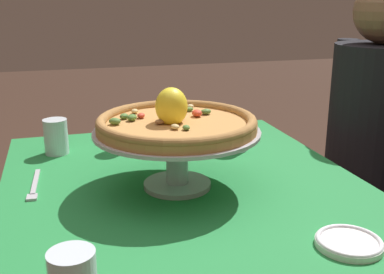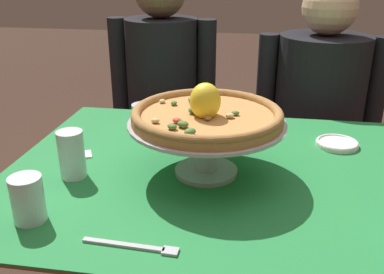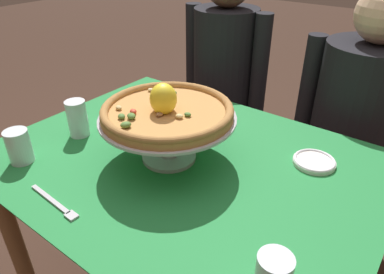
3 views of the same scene
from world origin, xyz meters
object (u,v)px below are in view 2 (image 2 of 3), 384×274
object	(u,v)px
pizza_stand	(207,136)
sugar_packet	(85,155)
water_glass_front_left	(28,202)
side_plate	(337,143)
pizza	(207,114)
water_glass_side_left	(72,157)
dinner_fork	(136,247)
diner_left	(164,116)
water_glass_back_left	(144,121)
diner_right	(316,127)

from	to	relation	value
pizza_stand	sugar_packet	bearing A→B (deg)	171.68
pizza_stand	water_glass_front_left	world-z (taller)	pizza_stand
side_plate	pizza	bearing A→B (deg)	-147.03
pizza_stand	water_glass_side_left	xyz separation A→B (m)	(-0.34, -0.08, -0.05)
dinner_fork	pizza_stand	bearing A→B (deg)	74.39
diner_left	water_glass_side_left	bearing A→B (deg)	-92.86
side_plate	water_glass_front_left	bearing A→B (deg)	-143.99
water_glass_back_left	diner_right	xyz separation A→B (m)	(0.61, 0.52, -0.18)
water_glass_back_left	side_plate	bearing A→B (deg)	-0.47
water_glass_side_left	diner_left	size ratio (longest dim) A/B	0.10
water_glass_front_left	sugar_packet	bearing A→B (deg)	92.16
water_glass_front_left	side_plate	size ratio (longest dim) A/B	0.83
pizza	side_plate	xyz separation A→B (m)	(0.37, 0.24, -0.16)
side_plate	sugar_packet	xyz separation A→B (m)	(-0.74, -0.19, -0.01)
pizza_stand	sugar_packet	world-z (taller)	pizza_stand
water_glass_side_left	sugar_packet	bearing A→B (deg)	99.56
water_glass_front_left	pizza_stand	bearing A→B (deg)	39.08
pizza_stand	water_glass_front_left	xyz separation A→B (m)	(-0.35, -0.28, -0.06)
dinner_fork	pizza	bearing A→B (deg)	74.46
water_glass_side_left	sugar_packet	size ratio (longest dim) A/B	2.54
water_glass_side_left	sugar_packet	distance (m)	0.14
dinner_fork	diner_left	bearing A→B (deg)	100.14
dinner_fork	diner_left	xyz separation A→B (m)	(-0.20, 1.13, -0.14)
water_glass_back_left	sugar_packet	world-z (taller)	water_glass_back_left
sugar_packet	diner_left	bearing A→B (deg)	84.96
pizza_stand	pizza	distance (m)	0.06
water_glass_front_left	diner_right	bearing A→B (deg)	55.17
sugar_packet	diner_left	size ratio (longest dim) A/B	0.04
diner_left	diner_right	size ratio (longest dim) A/B	1.04
sugar_packet	diner_left	world-z (taller)	diner_left
water_glass_side_left	diner_right	xyz separation A→B (m)	(0.72, 0.84, -0.19)
water_glass_side_left	sugar_packet	xyz separation A→B (m)	(-0.02, 0.13, -0.05)
sugar_packet	diner_right	size ratio (longest dim) A/B	0.04
side_plate	diner_right	world-z (taller)	diner_right
diner_left	water_glass_front_left	bearing A→B (deg)	-92.78
dinner_fork	sugar_packet	size ratio (longest dim) A/B	3.98
dinner_fork	sugar_packet	xyz separation A→B (m)	(-0.27, 0.40, -0.00)
pizza	water_glass_front_left	xyz separation A→B (m)	(-0.35, -0.28, -0.12)
water_glass_front_left	side_plate	bearing A→B (deg)	36.01
water_glass_back_left	diner_left	distance (m)	0.57
diner_right	diner_left	bearing A→B (deg)	177.78
pizza_stand	side_plate	world-z (taller)	pizza_stand
water_glass_back_left	side_plate	size ratio (longest dim) A/B	0.78
diner_right	sugar_packet	bearing A→B (deg)	-136.26
dinner_fork	diner_right	distance (m)	1.21
diner_left	diner_right	world-z (taller)	diner_left
water_glass_back_left	dinner_fork	size ratio (longest dim) A/B	0.50
pizza	water_glass_side_left	distance (m)	0.37
sugar_packet	diner_right	distance (m)	1.04
water_glass_back_left	water_glass_front_left	world-z (taller)	water_glass_front_left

